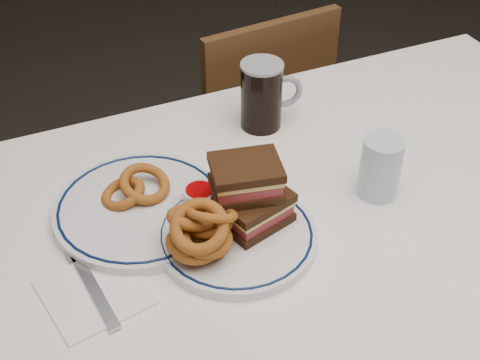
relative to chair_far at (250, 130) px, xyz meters
name	(u,v)px	position (x,y,z in m)	size (l,w,h in m)	color
dining_table	(324,255)	(-0.17, -0.68, 0.21)	(1.27, 0.87, 0.75)	white
chair_far	(250,130)	(0.00, 0.00, 0.00)	(0.41, 0.41, 0.80)	#412C15
main_plate	(236,236)	(-0.34, -0.68, 0.32)	(0.26, 0.26, 0.02)	silver
reuben_sandwich	(250,193)	(-0.30, -0.66, 0.39)	(0.13, 0.12, 0.11)	black
onion_rings_main	(201,231)	(-0.40, -0.69, 0.37)	(0.12, 0.12, 0.12)	brown
ketchup_ramekin	(200,196)	(-0.36, -0.59, 0.35)	(0.06, 0.06, 0.03)	silver
beer_mug	(263,95)	(-0.16, -0.40, 0.38)	(0.12, 0.08, 0.14)	black
water_glass	(380,167)	(-0.07, -0.67, 0.37)	(0.07, 0.07, 0.11)	#A9CADB
far_plate	(140,209)	(-0.46, -0.55, 0.32)	(0.29, 0.29, 0.02)	silver
onion_rings_far	(135,188)	(-0.45, -0.53, 0.35)	(0.13, 0.09, 0.06)	brown
napkin_fork	(94,290)	(-0.57, -0.69, 0.31)	(0.17, 0.19, 0.01)	white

